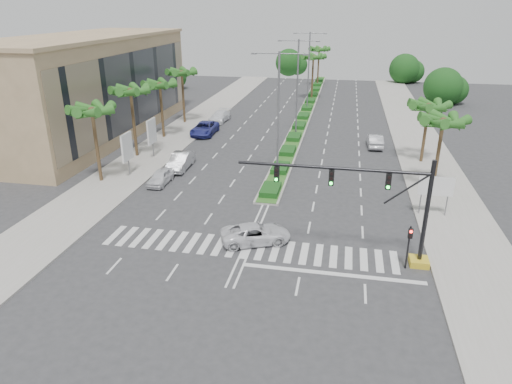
% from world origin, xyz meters
% --- Properties ---
extents(ground, '(160.00, 160.00, 0.00)m').
position_xyz_m(ground, '(0.00, 0.00, 0.00)').
color(ground, '#333335').
rests_on(ground, ground).
extents(footpath_right, '(6.00, 120.00, 0.15)m').
position_xyz_m(footpath_right, '(15.20, 20.00, 0.07)').
color(footpath_right, gray).
rests_on(footpath_right, ground).
extents(footpath_left, '(6.00, 120.00, 0.15)m').
position_xyz_m(footpath_left, '(-15.20, 20.00, 0.07)').
color(footpath_left, gray).
rests_on(footpath_left, ground).
extents(median, '(2.20, 75.00, 0.20)m').
position_xyz_m(median, '(0.00, 45.00, 0.10)').
color(median, gray).
rests_on(median, ground).
extents(median_grass, '(1.80, 75.00, 0.04)m').
position_xyz_m(median_grass, '(0.00, 45.00, 0.22)').
color(median_grass, '#26591E').
rests_on(median_grass, median).
extents(building, '(12.00, 36.00, 12.00)m').
position_xyz_m(building, '(-26.00, 26.00, 6.00)').
color(building, tan).
rests_on(building, ground).
extents(signal_gantry, '(12.60, 1.20, 7.20)m').
position_xyz_m(signal_gantry, '(9.27, -0.00, 3.46)').
color(signal_gantry, gold).
rests_on(signal_gantry, ground).
extents(pedestrian_signal, '(0.28, 0.36, 3.00)m').
position_xyz_m(pedestrian_signal, '(10.60, -0.68, 2.04)').
color(pedestrian_signal, black).
rests_on(pedestrian_signal, ground).
extents(direction_sign, '(2.70, 0.11, 3.40)m').
position_xyz_m(direction_sign, '(13.50, 7.99, 2.45)').
color(direction_sign, slate).
rests_on(direction_sign, ground).
extents(billboard_near, '(0.18, 2.10, 4.35)m').
position_xyz_m(billboard_near, '(-14.50, 12.00, 2.96)').
color(billboard_near, slate).
rests_on(billboard_near, ground).
extents(billboard_far, '(0.18, 2.10, 4.35)m').
position_xyz_m(billboard_far, '(-14.50, 18.00, 2.96)').
color(billboard_far, slate).
rests_on(billboard_far, ground).
extents(palm_left_near, '(4.57, 4.68, 7.55)m').
position_xyz_m(palm_left_near, '(-16.50, 10.00, 6.69)').
color(palm_left_near, brown).
rests_on(palm_left_near, ground).
extents(palm_left_mid, '(4.57, 4.68, 7.95)m').
position_xyz_m(palm_left_mid, '(-16.50, 18.00, 7.08)').
color(palm_left_mid, brown).
rests_on(palm_left_mid, ground).
extents(palm_left_far, '(4.57, 4.68, 7.35)m').
position_xyz_m(palm_left_far, '(-16.50, 26.00, 6.50)').
color(palm_left_far, brown).
rests_on(palm_left_far, ground).
extents(palm_left_end, '(4.57, 4.68, 7.75)m').
position_xyz_m(palm_left_end, '(-16.50, 34.00, 6.88)').
color(palm_left_end, brown).
rests_on(palm_left_end, ground).
extents(palm_right_near, '(4.57, 4.68, 7.05)m').
position_xyz_m(palm_right_near, '(14.50, 14.00, 6.20)').
color(palm_right_near, brown).
rests_on(palm_right_near, ground).
extents(palm_right_far, '(4.57, 4.68, 6.75)m').
position_xyz_m(palm_right_far, '(14.50, 22.00, 5.91)').
color(palm_right_far, brown).
rests_on(palm_right_far, ground).
extents(palm_median_a, '(4.57, 4.68, 8.05)m').
position_xyz_m(palm_median_a, '(0.00, 55.00, 7.17)').
color(palm_median_a, brown).
rests_on(palm_median_a, ground).
extents(palm_median_b, '(4.57, 4.68, 8.05)m').
position_xyz_m(palm_median_b, '(0.00, 70.00, 7.17)').
color(palm_median_b, brown).
rests_on(palm_median_b, ground).
extents(streetlight_near, '(5.10, 0.25, 12.00)m').
position_xyz_m(streetlight_near, '(0.00, 14.00, 6.81)').
color(streetlight_near, slate).
rests_on(streetlight_near, ground).
extents(streetlight_mid, '(5.10, 0.25, 12.00)m').
position_xyz_m(streetlight_mid, '(0.00, 30.00, 6.81)').
color(streetlight_mid, slate).
rests_on(streetlight_mid, ground).
extents(streetlight_far, '(5.10, 0.25, 12.00)m').
position_xyz_m(streetlight_far, '(0.00, 46.00, 6.81)').
color(streetlight_far, slate).
rests_on(streetlight_far, ground).
extents(car_parked_a, '(1.59, 3.94, 1.34)m').
position_xyz_m(car_parked_a, '(-10.66, 10.55, 0.67)').
color(car_parked_a, silver).
rests_on(car_parked_a, ground).
extents(car_parked_b, '(1.88, 5.04, 1.65)m').
position_xyz_m(car_parked_b, '(-10.27, 15.09, 0.82)').
color(car_parked_b, '#B6B6BB').
rests_on(car_parked_b, ground).
extents(car_parked_c, '(2.82, 5.96, 1.65)m').
position_xyz_m(car_parked_c, '(-11.80, 28.47, 0.82)').
color(car_parked_c, navy).
rests_on(car_parked_c, ground).
extents(car_parked_d, '(2.53, 5.38, 1.52)m').
position_xyz_m(car_parked_d, '(-11.76, 35.81, 0.76)').
color(car_parked_d, white).
rests_on(car_parked_d, ground).
extents(car_crossing, '(5.47, 4.03, 1.38)m').
position_xyz_m(car_crossing, '(0.43, 0.95, 0.69)').
color(car_crossing, white).
rests_on(car_crossing, ground).
extents(car_right, '(1.86, 4.79, 1.56)m').
position_xyz_m(car_right, '(9.81, 27.02, 0.78)').
color(car_right, silver).
rests_on(car_right, ground).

